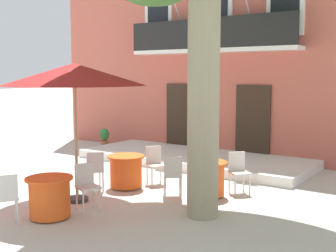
{
  "coord_description": "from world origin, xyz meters",
  "views": [
    {
      "loc": [
        7.21,
        -7.3,
        2.64
      ],
      "look_at": [
        0.88,
        1.89,
        1.3
      ],
      "focal_mm": 46.78,
      "sensor_mm": 36.0,
      "label": 1
    }
  ],
  "objects_px": {
    "cafe_chair_near_tree_1": "(6,195)",
    "cafe_chair_front_0": "(238,170)",
    "cafe_chair_middle_1": "(94,168)",
    "ground_planter_left": "(105,138)",
    "cafe_table_front": "(207,178)",
    "cafe_table_middle": "(126,171)",
    "cafe_chair_near_tree_0": "(86,183)",
    "cafe_umbrella": "(74,75)",
    "cafe_table_near_tree": "(50,197)",
    "cafe_chair_front_1": "(173,173)",
    "cafe_chair_middle_0": "(155,162)"
  },
  "relations": [
    {
      "from": "cafe_chair_near_tree_0",
      "to": "cafe_chair_near_tree_1",
      "type": "distance_m",
      "value": 1.5
    },
    {
      "from": "cafe_chair_middle_0",
      "to": "cafe_chair_front_1",
      "type": "relative_size",
      "value": 1.0
    },
    {
      "from": "cafe_chair_near_tree_0",
      "to": "cafe_chair_middle_0",
      "type": "distance_m",
      "value": 2.39
    },
    {
      "from": "cafe_table_near_tree",
      "to": "cafe_table_middle",
      "type": "height_order",
      "value": "same"
    },
    {
      "from": "cafe_table_near_tree",
      "to": "cafe_umbrella",
      "type": "bearing_deg",
      "value": 109.83
    },
    {
      "from": "cafe_chair_middle_1",
      "to": "cafe_chair_front_0",
      "type": "relative_size",
      "value": 1.0
    },
    {
      "from": "cafe_table_middle",
      "to": "cafe_umbrella",
      "type": "relative_size",
      "value": 0.3
    },
    {
      "from": "cafe_chair_near_tree_1",
      "to": "cafe_chair_front_1",
      "type": "relative_size",
      "value": 1.0
    },
    {
      "from": "cafe_chair_near_tree_0",
      "to": "cafe_chair_front_1",
      "type": "xyz_separation_m",
      "value": [
        0.9,
        1.66,
        0.0
      ]
    },
    {
      "from": "cafe_chair_middle_0",
      "to": "ground_planter_left",
      "type": "distance_m",
      "value": 5.22
    },
    {
      "from": "cafe_chair_near_tree_0",
      "to": "cafe_chair_middle_0",
      "type": "xyz_separation_m",
      "value": [
        -0.1,
        2.39,
        0.0
      ]
    },
    {
      "from": "cafe_chair_near_tree_1",
      "to": "cafe_chair_front_0",
      "type": "height_order",
      "value": "same"
    },
    {
      "from": "cafe_table_front",
      "to": "ground_planter_left",
      "type": "relative_size",
      "value": 1.17
    },
    {
      "from": "cafe_chair_middle_1",
      "to": "cafe_umbrella",
      "type": "bearing_deg",
      "value": -73.47
    },
    {
      "from": "cafe_chair_front_0",
      "to": "ground_planter_left",
      "type": "height_order",
      "value": "cafe_chair_front_0"
    },
    {
      "from": "cafe_chair_middle_0",
      "to": "cafe_table_near_tree",
      "type": "bearing_deg",
      "value": -92.15
    },
    {
      "from": "cafe_table_near_tree",
      "to": "cafe_umbrella",
      "type": "relative_size",
      "value": 0.3
    },
    {
      "from": "cafe_table_near_tree",
      "to": "cafe_chair_near_tree_0",
      "type": "distance_m",
      "value": 0.77
    },
    {
      "from": "cafe_chair_middle_0",
      "to": "cafe_chair_near_tree_1",
      "type": "bearing_deg",
      "value": -96.56
    },
    {
      "from": "cafe_table_middle",
      "to": "cafe_table_front",
      "type": "relative_size",
      "value": 1.0
    },
    {
      "from": "cafe_table_near_tree",
      "to": "cafe_table_middle",
      "type": "bearing_deg",
      "value": 95.39
    },
    {
      "from": "cafe_chair_near_tree_1",
      "to": "ground_planter_left",
      "type": "distance_m",
      "value": 7.76
    },
    {
      "from": "cafe_chair_near_tree_1",
      "to": "cafe_table_middle",
      "type": "bearing_deg",
      "value": 88.37
    },
    {
      "from": "cafe_table_middle",
      "to": "cafe_chair_front_1",
      "type": "xyz_separation_m",
      "value": [
        1.35,
        -0.06,
        0.14
      ]
    },
    {
      "from": "ground_planter_left",
      "to": "cafe_chair_front_1",
      "type": "bearing_deg",
      "value": -34.39
    },
    {
      "from": "cafe_chair_near_tree_1",
      "to": "cafe_table_front",
      "type": "bearing_deg",
      "value": 60.98
    },
    {
      "from": "cafe_table_middle",
      "to": "cafe_chair_near_tree_0",
      "type": "bearing_deg",
      "value": -75.29
    },
    {
      "from": "cafe_chair_middle_0",
      "to": "cafe_chair_front_1",
      "type": "bearing_deg",
      "value": -36.11
    },
    {
      "from": "cafe_chair_middle_0",
      "to": "cafe_umbrella",
      "type": "distance_m",
      "value": 2.98
    },
    {
      "from": "cafe_table_middle",
      "to": "cafe_umbrella",
      "type": "bearing_deg",
      "value": -95.81
    },
    {
      "from": "cafe_table_near_tree",
      "to": "cafe_chair_middle_1",
      "type": "bearing_deg",
      "value": 108.46
    },
    {
      "from": "cafe_table_middle",
      "to": "cafe_chair_middle_1",
      "type": "xyz_separation_m",
      "value": [
        -0.36,
        -0.66,
        0.14
      ]
    },
    {
      "from": "cafe_table_front",
      "to": "cafe_umbrella",
      "type": "xyz_separation_m",
      "value": [
        -2.04,
        -1.86,
        2.22
      ]
    },
    {
      "from": "cafe_table_middle",
      "to": "cafe_umbrella",
      "type": "xyz_separation_m",
      "value": [
        -0.14,
        -1.4,
        2.22
      ]
    },
    {
      "from": "cafe_table_front",
      "to": "cafe_chair_front_1",
      "type": "xyz_separation_m",
      "value": [
        -0.55,
        -0.52,
        0.14
      ]
    },
    {
      "from": "cafe_table_near_tree",
      "to": "cafe_chair_front_0",
      "type": "distance_m",
      "value": 4.09
    },
    {
      "from": "cafe_table_front",
      "to": "cafe_chair_front_1",
      "type": "height_order",
      "value": "cafe_chair_front_1"
    },
    {
      "from": "cafe_table_middle",
      "to": "cafe_chair_middle_0",
      "type": "relative_size",
      "value": 0.95
    },
    {
      "from": "cafe_chair_near_tree_1",
      "to": "cafe_chair_front_0",
      "type": "bearing_deg",
      "value": 59.9
    },
    {
      "from": "cafe_chair_middle_1",
      "to": "cafe_umbrella",
      "type": "relative_size",
      "value": 0.31
    },
    {
      "from": "cafe_chair_middle_1",
      "to": "cafe_table_front",
      "type": "distance_m",
      "value": 2.52
    },
    {
      "from": "cafe_chair_near_tree_0",
      "to": "cafe_chair_middle_1",
      "type": "height_order",
      "value": "same"
    },
    {
      "from": "cafe_table_front",
      "to": "cafe_umbrella",
      "type": "bearing_deg",
      "value": -137.64
    },
    {
      "from": "cafe_table_near_tree",
      "to": "cafe_chair_front_0",
      "type": "height_order",
      "value": "cafe_chair_front_0"
    },
    {
      "from": "cafe_table_near_tree",
      "to": "cafe_table_front",
      "type": "distance_m",
      "value": 3.34
    },
    {
      "from": "ground_planter_left",
      "to": "cafe_chair_middle_1",
      "type": "bearing_deg",
      "value": -49.57
    },
    {
      "from": "cafe_chair_near_tree_0",
      "to": "cafe_table_front",
      "type": "bearing_deg",
      "value": 56.39
    },
    {
      "from": "cafe_chair_near_tree_0",
      "to": "cafe_chair_front_0",
      "type": "bearing_deg",
      "value": 55.86
    },
    {
      "from": "cafe_table_middle",
      "to": "cafe_table_near_tree",
      "type": "bearing_deg",
      "value": -84.61
    },
    {
      "from": "cafe_chair_middle_1",
      "to": "ground_planter_left",
      "type": "xyz_separation_m",
      "value": [
        -3.62,
        4.25,
        -0.11
      ]
    }
  ]
}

